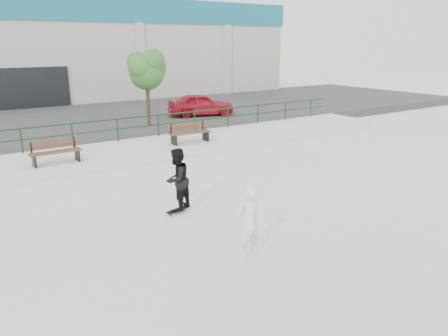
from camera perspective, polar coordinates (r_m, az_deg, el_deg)
ground at (r=10.87m, az=2.36°, el=-10.07°), size 120.00×120.00×0.00m
ledge at (r=18.84m, az=-15.00°, el=1.59°), size 30.00×3.00×0.50m
parking_strip at (r=26.87m, az=-21.10°, el=5.29°), size 60.00×14.00×0.50m
railing at (r=19.84m, az=-16.47°, el=5.13°), size 28.00×0.06×1.03m
commercial_building at (r=40.25m, az=-26.57°, el=14.16°), size 44.20×16.33×8.00m
bench_left at (r=17.15m, az=-21.18°, el=1.94°), size 1.84×0.56×0.85m
bench_right at (r=19.44m, az=-4.55°, el=4.60°), size 1.92×0.64×0.88m
tree at (r=23.35m, az=-10.03°, el=12.68°), size 2.25×2.00×4.00m
red_car at (r=26.76m, az=-3.04°, el=8.30°), size 4.23×2.66×1.34m
skateboard at (r=12.89m, az=-6.05°, el=-5.47°), size 0.80×0.41×0.09m
standing_skater at (r=12.58m, az=-6.18°, el=-1.50°), size 1.11×1.03×1.83m
seated_skater at (r=10.06m, az=3.21°, el=-6.99°), size 0.63×0.43×1.71m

